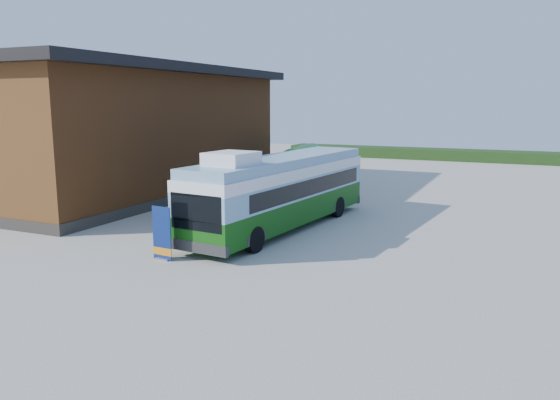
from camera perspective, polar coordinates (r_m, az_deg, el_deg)
The scene contains 10 objects.
ground at distance 19.99m, azimuth -8.97°, elevation -5.68°, with size 100.00×100.00×0.00m, color #BCB7AD.
barn at distance 33.59m, azimuth -14.76°, elevation 6.72°, with size 9.60×21.20×7.50m.
hedge at distance 54.28m, azimuth 21.63°, elevation 4.26°, with size 40.00×3.00×1.00m, color #264419.
bus at distance 23.48m, azimuth 0.12°, elevation 1.13°, with size 3.67×11.96×3.62m.
awning at distance 24.71m, azimuth -4.77°, elevation 3.67°, with size 2.96×4.34×0.51m.
banner at distance 19.37m, azimuth -12.23°, elevation -3.93°, with size 0.82×0.24×1.90m.
picnic_table at distance 23.88m, azimuth -6.62°, elevation -1.56°, with size 1.76×1.68×0.79m.
person_a at distance 28.48m, azimuth -0.65°, elevation 1.01°, with size 0.64×0.42×1.76m, color #999999.
person_b at distance 29.99m, azimuth -6.46°, elevation 1.37°, with size 0.84×0.65×1.72m, color #999999.
slurry_tanker at distance 36.83m, azimuth 2.43°, elevation 4.02°, with size 2.53×6.92×2.56m.
Camera 1 is at (10.71, -15.99, 5.42)m, focal length 35.00 mm.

